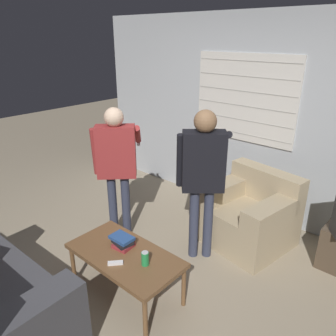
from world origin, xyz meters
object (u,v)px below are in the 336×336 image
at_px(soda_can, 145,258).
at_px(person_left_standing, 117,158).
at_px(armchair_beige, 249,215).
at_px(person_right_standing, 203,168).
at_px(book_stack, 123,242).
at_px(spare_remote, 115,263).
at_px(coffee_table, 125,257).

bearing_deg(soda_can, person_left_standing, 149.74).
bearing_deg(armchair_beige, person_right_standing, 76.79).
relative_size(person_left_standing, person_right_standing, 0.96).
bearing_deg(book_stack, person_right_standing, 73.93).
height_order(armchair_beige, person_right_standing, person_right_standing).
height_order(person_left_standing, spare_remote, person_left_standing).
bearing_deg(soda_can, armchair_beige, 83.75).
height_order(coffee_table, person_right_standing, person_right_standing).
xyz_separation_m(person_left_standing, soda_can, (1.05, -0.61, -0.47)).
height_order(coffee_table, book_stack, book_stack).
bearing_deg(person_left_standing, person_right_standing, -27.33).
bearing_deg(soda_can, book_stack, 172.57).
bearing_deg(book_stack, spare_remote, -55.41).
relative_size(armchair_beige, spare_remote, 8.41).
distance_m(armchair_beige, coffee_table, 1.60).
xyz_separation_m(armchair_beige, soda_can, (-0.17, -1.53, 0.18)).
distance_m(person_left_standing, book_stack, 1.03).
bearing_deg(person_right_standing, person_left_standing, 156.27).
relative_size(coffee_table, spare_remote, 8.60).
bearing_deg(soda_can, coffee_table, -176.72).
xyz_separation_m(coffee_table, soda_can, (0.25, 0.01, 0.11)).
bearing_deg(book_stack, armchair_beige, 71.17).
distance_m(person_right_standing, spare_remote, 1.23).
distance_m(armchair_beige, person_left_standing, 1.66).
relative_size(soda_can, spare_remote, 1.02).
relative_size(person_left_standing, book_stack, 7.05).
relative_size(person_right_standing, soda_can, 12.92).
bearing_deg(coffee_table, book_stack, 147.29).
bearing_deg(coffee_table, person_left_standing, 142.00).
height_order(armchair_beige, soda_can, armchair_beige).
bearing_deg(armchair_beige, coffee_table, 84.38).
distance_m(book_stack, spare_remote, 0.26).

